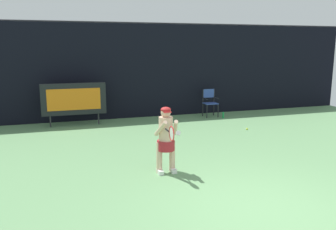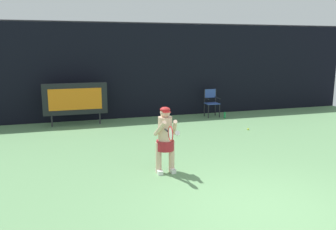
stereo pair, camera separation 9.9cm
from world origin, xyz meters
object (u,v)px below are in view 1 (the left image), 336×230
Objects in this scene: tennis_racket at (171,133)px; tennis_player at (166,137)px; scoreboard at (74,99)px; tennis_ball_loose at (247,129)px; umpire_chair at (210,101)px; water_bottle at (223,115)px.

tennis_player is at bearing 72.80° from tennis_racket.
scoreboard reaches higher than tennis_racket.
tennis_player is 4.91m from tennis_ball_loose.
umpire_chair is 4.08× the size of water_bottle.
tennis_ball_loose is at bearing 38.49° from tennis_player.
tennis_player is 0.56m from tennis_racket.
tennis_player is at bearing -141.51° from tennis_ball_loose.
tennis_racket is (-3.97, -5.55, 0.90)m from water_bottle.
tennis_player is at bearing -127.87° from water_bottle.
water_bottle is 2.03m from tennis_ball_loose.
tennis_racket is at bearing -137.43° from tennis_ball_loose.
tennis_ball_loose is (5.46, -2.43, -0.91)m from scoreboard.
scoreboard is 1.49× the size of tennis_player.
scoreboard is 6.18m from tennis_racket.
water_bottle is 6.42m from tennis_player.
scoreboard is 3.65× the size of tennis_racket.
scoreboard is 8.30× the size of water_bottle.
umpire_chair reaches higher than water_bottle.
tennis_racket is (-0.05, -0.51, 0.22)m from tennis_player.
tennis_ball_loose is (3.84, 3.53, -0.99)m from tennis_racket.
water_bottle is at bearing 52.13° from tennis_player.
scoreboard reaches higher than tennis_player.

